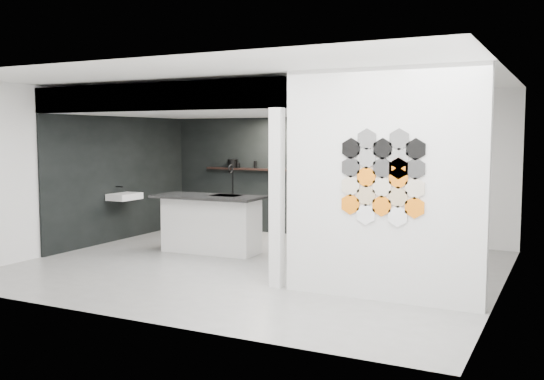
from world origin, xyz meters
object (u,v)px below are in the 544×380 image
at_px(bottle_dark, 255,165).
at_px(utensil_cup, 238,165).
at_px(stockpot, 233,163).
at_px(wall_basin, 125,197).
at_px(glass_bowl, 334,168).
at_px(partition_panel, 382,185).
at_px(kettle, 315,166).
at_px(kitchen_island, 211,223).
at_px(glass_vase, 334,167).

relative_size(bottle_dark, utensil_cup, 1.54).
bearing_deg(stockpot, wall_basin, -118.87).
bearing_deg(bottle_dark, utensil_cup, 180.00).
xyz_separation_m(glass_bowl, utensil_cup, (-2.13, 0.00, 0.01)).
xyz_separation_m(wall_basin, utensil_cup, (1.26, 2.07, 0.52)).
height_order(stockpot, glass_bowl, stockpot).
relative_size(wall_basin, stockpot, 2.84).
xyz_separation_m(wall_basin, stockpot, (1.14, 2.07, 0.56)).
xyz_separation_m(partition_panel, kettle, (-2.48, 3.87, -0.01)).
height_order(partition_panel, stockpot, partition_panel).
xyz_separation_m(partition_panel, utensil_cup, (-4.20, 3.87, -0.03)).
relative_size(wall_basin, kitchen_island, 0.32).
bearing_deg(glass_bowl, bottle_dark, 180.00).
bearing_deg(kitchen_island, glass_bowl, 56.33).
bearing_deg(glass_bowl, glass_vase, 0.00).
bearing_deg(utensil_cup, stockpot, 180.00).
bearing_deg(wall_basin, glass_vase, 31.35).
height_order(kitchen_island, glass_bowl, kitchen_island).
relative_size(kitchen_island, glass_bowl, 15.67).
relative_size(glass_vase, bottle_dark, 0.92).
relative_size(wall_basin, bottle_dark, 3.93).
height_order(partition_panel, glass_vase, partition_panel).
bearing_deg(bottle_dark, partition_panel, -45.56).
xyz_separation_m(kitchen_island, glass_vase, (1.37, 2.24, 0.88)).
height_order(glass_bowl, utensil_cup, utensil_cup).
xyz_separation_m(kettle, bottle_dark, (-1.31, 0.00, 0.00)).
xyz_separation_m(glass_vase, bottle_dark, (-1.72, 0.00, 0.01)).
relative_size(wall_basin, kettle, 3.56).
relative_size(kettle, glass_bowl, 1.40).
xyz_separation_m(kitchen_island, kettle, (0.97, 2.24, 0.89)).
xyz_separation_m(glass_vase, utensil_cup, (-2.13, 0.00, -0.02)).
distance_m(wall_basin, glass_vase, 4.01).
distance_m(stockpot, utensil_cup, 0.13).
distance_m(stockpot, kettle, 1.85).
bearing_deg(utensil_cup, wall_basin, -121.47).
relative_size(wall_basin, glass_bowl, 4.97).
height_order(stockpot, glass_vase, stockpot).
relative_size(kitchen_island, kettle, 11.21).
relative_size(kettle, bottle_dark, 1.10).
bearing_deg(kitchen_island, bottle_dark, 96.45).
bearing_deg(glass_bowl, kitchen_island, -121.45).
height_order(wall_basin, utensil_cup, utensil_cup).
distance_m(wall_basin, kitchen_island, 2.05).
relative_size(partition_panel, glass_vase, 19.99).
distance_m(partition_panel, glass_vase, 4.39).
bearing_deg(glass_vase, kitchen_island, -121.45).
bearing_deg(glass_bowl, kettle, 180.00).
height_order(partition_panel, bottle_dark, partition_panel).
relative_size(kettle, glass_vase, 1.20).
distance_m(stockpot, glass_vase, 2.25).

